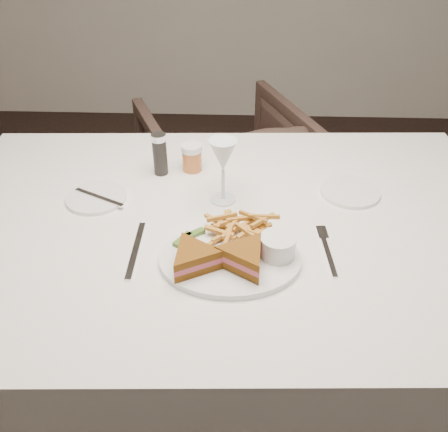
% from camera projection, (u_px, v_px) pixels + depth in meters
% --- Properties ---
extents(table, '(1.50, 1.04, 0.75)m').
position_uv_depth(table, '(225.00, 323.00, 1.47)').
color(table, white).
rests_on(table, ground).
extents(chair_far, '(0.86, 0.83, 0.68)m').
position_uv_depth(chair_far, '(225.00, 168.00, 2.27)').
color(chair_far, '#46322B').
rests_on(chair_far, ground).
extents(table_setting, '(0.84, 0.57, 0.18)m').
position_uv_depth(table_setting, '(226.00, 224.00, 1.18)').
color(table_setting, white).
rests_on(table_setting, table).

